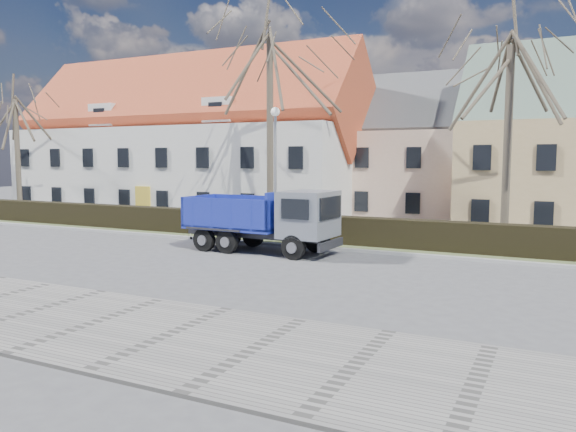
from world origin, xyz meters
The scene contains 14 objects.
ground centered at (0.00, 0.00, 0.00)m, with size 120.00×120.00×0.00m, color #504F52.
sidewalk_near centered at (0.00, -8.50, 0.04)m, with size 80.00×5.00×0.08m, color gray.
curb_far centered at (0.00, 4.60, 0.06)m, with size 80.00×0.30×0.12m, color gray.
grass_strip centered at (0.00, 6.20, 0.05)m, with size 80.00×3.00×0.10m, color #485530.
hedge centered at (0.00, 6.00, 0.65)m, with size 60.00×0.90×1.30m, color black.
building_white centered at (-13.00, 16.00, 4.75)m, with size 26.80×10.80×9.50m, color silver, non-canonical shape.
building_pink centered at (4.00, 20.00, 4.00)m, with size 10.80×8.80×8.00m, color beige, non-canonical shape.
tree_0 centered at (-22.00, 8.50, 4.95)m, with size 7.20×7.20×9.90m, color #4B4234, non-canonical shape.
tree_1 centered at (-2.00, 8.50, 6.33)m, with size 9.20×9.20×12.65m, color #4B4234, non-canonical shape.
tree_2 centered at (10.00, 8.50, 5.50)m, with size 8.00×8.00×11.00m, color #4B4234, non-canonical shape.
dump_truck centered at (0.35, 2.78, 1.41)m, with size 7.04×2.62×2.82m, color navy, non-canonical shape.
streetlight centered at (-0.90, 7.00, 3.36)m, with size 0.52×0.52×6.71m, color #A2A2A3, non-canonical shape.
cart_frame centered at (-4.40, 4.45, 0.29)m, with size 0.64×0.37×0.59m, color silver, non-canonical shape.
parked_car_a centered at (-4.15, 10.44, 0.62)m, with size 1.46×3.63×1.24m, color black.
Camera 1 is at (12.39, -18.40, 4.06)m, focal length 35.00 mm.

